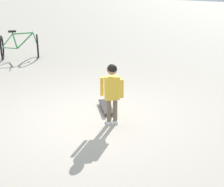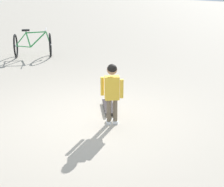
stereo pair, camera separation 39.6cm
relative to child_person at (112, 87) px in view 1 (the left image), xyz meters
name	(u,v)px [view 1 (the left image)]	position (x,y,z in m)	size (l,w,h in m)	color
ground_plane	(80,121)	(0.53, 0.21, -0.66)	(50.00, 50.00, 0.00)	#9E9384
child_person	(112,87)	(0.00, 0.00, 0.00)	(0.40, 0.27, 1.06)	brown
skateboard	(106,107)	(0.40, -0.47, -0.60)	(0.62, 0.67, 0.07)	black
bicycle_far	(20,46)	(4.65, -2.55, -0.28)	(1.27, 1.25, 0.85)	black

